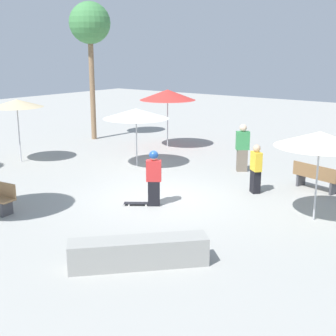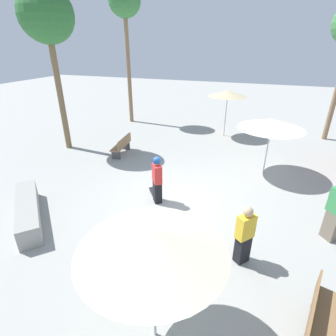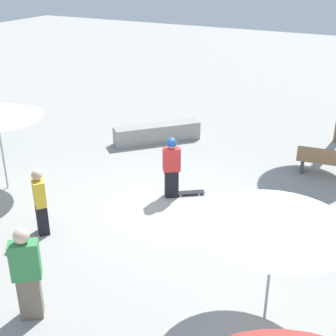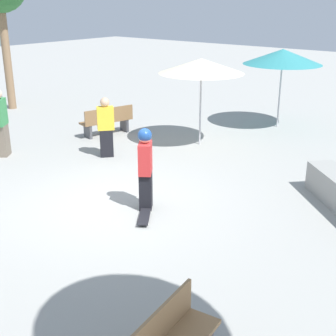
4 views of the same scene
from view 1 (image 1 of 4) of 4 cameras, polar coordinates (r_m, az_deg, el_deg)
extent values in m
plane|color=#9E9E99|center=(14.17, -0.82, -3.83)|extent=(60.00, 60.00, 0.00)
cube|color=black|center=(13.53, -1.72, -3.08)|extent=(0.39, 0.41, 0.73)
cube|color=red|center=(13.35, -1.75, -0.33)|extent=(0.45, 0.49, 0.61)
sphere|color=beige|center=(13.25, -1.76, 1.44)|extent=(0.24, 0.24, 0.24)
sphere|color=#1E478C|center=(13.24, -1.76, 1.57)|extent=(0.27, 0.27, 0.27)
cube|color=black|center=(13.65, -3.71, -4.30)|extent=(0.63, 0.76, 0.02)
cylinder|color=silver|center=(13.60, -4.78, -4.54)|extent=(0.06, 0.06, 0.05)
cylinder|color=silver|center=(13.76, -4.71, -4.31)|extent=(0.06, 0.06, 0.05)
cylinder|color=silver|center=(13.56, -2.69, -4.56)|extent=(0.06, 0.06, 0.05)
cylinder|color=silver|center=(13.72, -2.64, -4.34)|extent=(0.06, 0.06, 0.05)
cube|color=gray|center=(9.89, -3.60, -10.23)|extent=(2.51, 2.40, 0.60)
cube|color=#47474C|center=(13.49, -19.10, -4.68)|extent=(0.40, 0.13, 0.40)
cube|color=#47474C|center=(16.15, 15.89, -1.37)|extent=(0.40, 0.18, 0.40)
cube|color=#47474C|center=(15.48, 19.57, -2.33)|extent=(0.40, 0.18, 0.40)
cube|color=olive|center=(15.75, 17.75, -1.05)|extent=(0.84, 1.66, 0.05)
cube|color=olive|center=(15.53, 17.39, -0.37)|extent=(0.45, 1.56, 0.40)
cylinder|color=#B7B7BC|center=(12.75, 17.68, -1.31)|extent=(0.05, 0.05, 2.25)
cone|color=beige|center=(12.52, 18.04, 3.39)|extent=(2.32, 2.32, 0.39)
cylinder|color=#B7B7BC|center=(21.52, -0.05, 5.81)|extent=(0.05, 0.05, 2.49)
cone|color=red|center=(21.38, -0.05, 8.92)|extent=(2.54, 2.54, 0.47)
cylinder|color=#B7B7BC|center=(17.98, -3.86, 3.50)|extent=(0.05, 0.05, 2.11)
cone|color=white|center=(17.82, -3.91, 6.65)|extent=(2.52, 2.52, 0.38)
cylinder|color=#B7B7BC|center=(19.57, -17.71, 4.16)|extent=(0.05, 0.05, 2.40)
cone|color=#C6B289|center=(19.41, -17.97, 7.52)|extent=(2.07, 2.07, 0.31)
cylinder|color=#896B4C|center=(23.74, -9.23, 9.89)|extent=(0.25, 0.25, 5.35)
sphere|color=#428447|center=(23.71, -9.52, 17.06)|extent=(1.98, 1.98, 1.98)
cube|color=black|center=(14.97, 10.59, -1.64)|extent=(0.39, 0.40, 0.72)
cube|color=yellow|center=(14.81, 10.70, 0.81)|extent=(0.45, 0.47, 0.59)
sphere|color=tan|center=(14.72, 10.78, 2.38)|extent=(0.23, 0.23, 0.23)
cube|color=#726656|center=(17.55, 9.00, 0.93)|extent=(0.44, 0.46, 0.82)
cube|color=#388C4C|center=(17.39, 9.10, 3.33)|extent=(0.51, 0.54, 0.68)
sphere|color=beige|center=(17.31, 9.16, 4.86)|extent=(0.27, 0.27, 0.27)
camera|label=2|loc=(12.96, 32.72, 13.91)|focal=28.00mm
camera|label=3|loc=(23.62, 3.78, 17.45)|focal=50.00mm
camera|label=4|loc=(15.11, -36.21, 9.77)|focal=50.00mm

